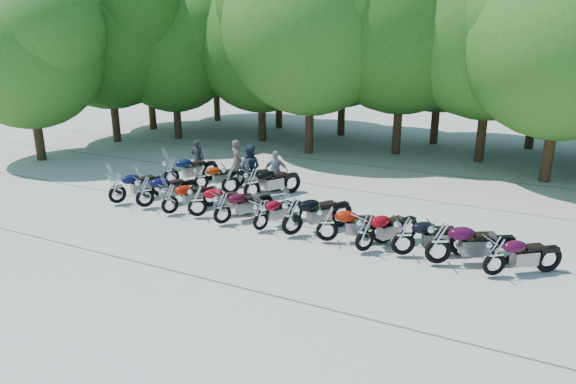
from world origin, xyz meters
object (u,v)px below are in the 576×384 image
at_px(motorcycle_5, 261,214).
at_px(motorcycle_15, 252,183).
at_px(motorcycle_10, 439,241).
at_px(motorcycle_11, 495,255).
at_px(rider_2, 276,171).
at_px(motorcycle_3, 197,200).
at_px(motorcycle_6, 292,215).
at_px(motorcycle_0, 117,187).
at_px(rider_0, 198,158).
at_px(motorcycle_2, 170,198).
at_px(motorcycle_7, 327,223).
at_px(motorcycle_14, 230,178).
at_px(motorcycle_4, 222,207).
at_px(motorcycle_13, 201,177).
at_px(motorcycle_8, 365,232).
at_px(rider_3, 237,160).
at_px(motorcycle_12, 171,171).
at_px(motorcycle_1, 144,191).
at_px(motorcycle_9, 404,235).
at_px(rider_1, 250,168).

xyz_separation_m(motorcycle_5, motorcycle_15, (-1.82, 2.59, 0.11)).
bearing_deg(motorcycle_10, motorcycle_11, -121.94).
bearing_deg(motorcycle_15, rider_2, -67.84).
height_order(motorcycle_3, motorcycle_6, motorcycle_6).
relative_size(motorcycle_0, rider_0, 1.44).
xyz_separation_m(motorcycle_2, motorcycle_7, (5.78, 0.14, 0.03)).
bearing_deg(motorcycle_14, motorcycle_4, 162.66).
height_order(motorcycle_3, motorcycle_13, motorcycle_3).
height_order(motorcycle_8, rider_3, rider_3).
distance_m(motorcycle_6, motorcycle_12, 7.20).
distance_m(motorcycle_15, rider_2, 1.52).
bearing_deg(motorcycle_10, motorcycle_14, 42.13).
bearing_deg(motorcycle_1, motorcycle_15, -110.20).
height_order(motorcycle_0, motorcycle_12, motorcycle_12).
xyz_separation_m(motorcycle_7, motorcycle_14, (-5.08, 2.65, 0.05)).
height_order(motorcycle_1, rider_0, rider_0).
relative_size(motorcycle_11, motorcycle_13, 1.07).
bearing_deg(motorcycle_4, motorcycle_5, -147.82).
height_order(motorcycle_13, rider_2, rider_2).
height_order(motorcycle_5, motorcycle_10, motorcycle_10).
relative_size(motorcycle_1, motorcycle_9, 1.01).
height_order(motorcycle_1, motorcycle_11, motorcycle_1).
bearing_deg(motorcycle_14, rider_2, -88.26).
bearing_deg(motorcycle_3, motorcycle_15, -55.34).
height_order(motorcycle_2, motorcycle_3, motorcycle_3).
bearing_deg(motorcycle_10, rider_0, 38.62).
bearing_deg(motorcycle_5, rider_3, -29.80).
bearing_deg(motorcycle_10, motorcycle_9, 52.32).
distance_m(motorcycle_2, rider_1, 3.89).
height_order(motorcycle_4, motorcycle_15, motorcycle_15).
relative_size(motorcycle_5, motorcycle_13, 1.00).
xyz_separation_m(motorcycle_11, rider_2, (-8.52, 4.19, 0.19)).
height_order(motorcycle_8, motorcycle_10, motorcycle_10).
bearing_deg(motorcycle_10, motorcycle_15, 40.72).
height_order(motorcycle_0, rider_2, rider_2).
bearing_deg(motorcycle_13, motorcycle_12, 48.00).
bearing_deg(motorcycle_6, motorcycle_13, 7.83).
distance_m(motorcycle_5, motorcycle_12, 6.23).
relative_size(motorcycle_1, motorcycle_13, 1.14).
xyz_separation_m(motorcycle_2, motorcycle_13, (-0.71, 2.82, -0.04)).
height_order(motorcycle_6, rider_0, rider_0).
bearing_deg(rider_0, rider_1, 158.88).
bearing_deg(motorcycle_0, rider_1, -109.89).
xyz_separation_m(motorcycle_11, motorcycle_14, (-9.80, 2.84, 0.08)).
bearing_deg(motorcycle_8, motorcycle_4, 31.34).
bearing_deg(motorcycle_3, rider_3, -24.11).
distance_m(rider_0, rider_2, 4.01).
relative_size(motorcycle_10, rider_0, 1.54).
xyz_separation_m(motorcycle_5, rider_1, (-2.55, 3.70, 0.34)).
bearing_deg(motorcycle_5, motorcycle_8, -160.51).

